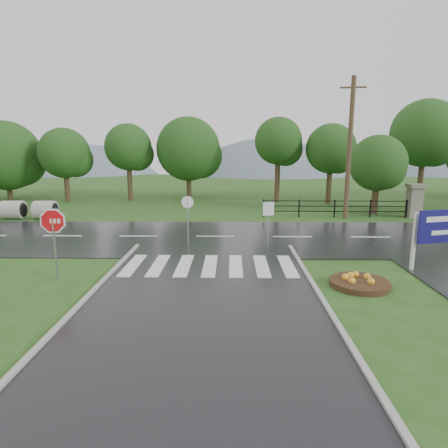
{
  "coord_description": "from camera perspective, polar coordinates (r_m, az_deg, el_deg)",
  "views": [
    {
      "loc": [
        0.8,
        -8.88,
        4.46
      ],
      "look_at": [
        0.53,
        6.0,
        1.5
      ],
      "focal_mm": 30.0,
      "sensor_mm": 36.0,
      "label": 1
    }
  ],
  "objects": [
    {
      "name": "fence_west",
      "position": [
        26.1,
        16.51,
        2.56
      ],
      "size": [
        9.58,
        0.08,
        1.2
      ],
      "color": "black",
      "rests_on": "ground"
    },
    {
      "name": "flower_bed",
      "position": [
        13.36,
        19.96,
        -8.31
      ],
      "size": [
        1.94,
        1.94,
        0.39
      ],
      "color": "#332111",
      "rests_on": "ground"
    },
    {
      "name": "reg_sign_small",
      "position": [
        16.62,
        6.77,
        1.12
      ],
      "size": [
        0.49,
        0.1,
        2.21
      ],
      "color": "#939399",
      "rests_on": "ground"
    },
    {
      "name": "treeline",
      "position": [
        33.18,
        1.4,
        3.53
      ],
      "size": [
        83.2,
        5.2,
        10.0
      ],
      "color": "#1B4615",
      "rests_on": "ground"
    },
    {
      "name": "stop_sign",
      "position": [
        14.11,
        -24.59,
        -0.43
      ],
      "size": [
        1.18,
        0.11,
        2.66
      ],
      "color": "#939399",
      "rests_on": "ground"
    },
    {
      "name": "ground",
      "position": [
        9.97,
        -3.81,
        -15.36
      ],
      "size": [
        120.0,
        120.0,
        0.0
      ],
      "primitive_type": "plane",
      "color": "#28521B",
      "rests_on": "ground"
    },
    {
      "name": "entrance_tree_left",
      "position": [
        28.28,
        22.4,
        8.54
      ],
      "size": [
        3.86,
        3.86,
        5.49
      ],
      "color": "#3D2B1C",
      "rests_on": "ground"
    },
    {
      "name": "walkway",
      "position": [
        15.65,
        30.71,
        -6.94
      ],
      "size": [
        2.2,
        11.0,
        0.04
      ],
      "primitive_type": "cube",
      "color": "#28282B",
      "rests_on": "ground"
    },
    {
      "name": "pillar_west",
      "position": [
        27.9,
        27.03,
        3.27
      ],
      "size": [
        1.0,
        1.0,
        2.24
      ],
      "color": "gray",
      "rests_on": "ground"
    },
    {
      "name": "main_road",
      "position": [
        19.41,
        -1.34,
        -2.03
      ],
      "size": [
        90.0,
        8.0,
        0.04
      ],
      "primitive_type": "cube",
      "color": "black",
      "rests_on": "ground"
    },
    {
      "name": "reg_sign_round",
      "position": [
        17.27,
        -5.55,
        1.32
      ],
      "size": [
        0.56,
        0.07,
        2.39
      ],
      "color": "#939399",
      "rests_on": "ground"
    },
    {
      "name": "utility_pole_east",
      "position": [
        25.51,
        18.57,
        10.85
      ],
      "size": [
        1.59,
        0.32,
        8.92
      ],
      "color": "#473523",
      "rests_on": "ground"
    },
    {
      "name": "hills",
      "position": [
        76.58,
        3.05,
        -3.89
      ],
      "size": [
        102.0,
        48.0,
        48.0
      ],
      "color": "slate",
      "rests_on": "ground"
    },
    {
      "name": "crosswalk",
      "position": [
        14.58,
        -2.16,
        -6.32
      ],
      "size": [
        6.5,
        2.8,
        0.02
      ],
      "color": "silver",
      "rests_on": "ground"
    }
  ]
}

